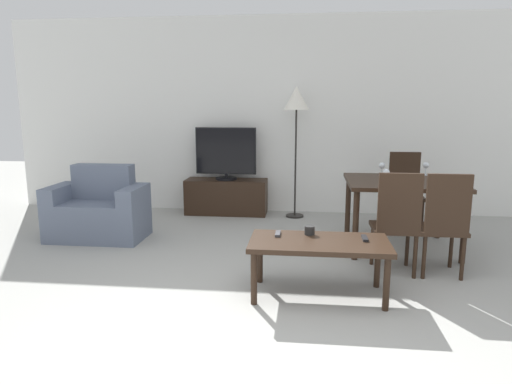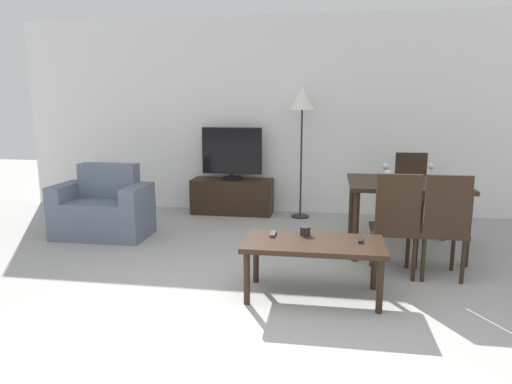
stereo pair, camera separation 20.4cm
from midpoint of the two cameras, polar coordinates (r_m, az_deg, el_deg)
ground_plane at (r=2.91m, az=-2.58°, el=-20.30°), size 18.00×18.00×0.00m
wall_back at (r=6.44m, az=2.87°, el=9.45°), size 7.87×0.06×2.70m
armchair at (r=5.54m, az=-20.06°, el=-2.31°), size 1.05×0.61×0.83m
tv_stand at (r=6.40m, az=-4.63°, el=-0.58°), size 1.12×0.40×0.48m
tv at (r=6.30m, az=-4.71°, el=4.80°), size 0.83×0.29×0.72m
coffee_table at (r=3.64m, az=6.30°, el=-6.87°), size 1.10×0.56×0.46m
dining_table at (r=4.97m, az=16.70°, el=0.41°), size 1.14×0.99×0.73m
dining_chair_near at (r=4.19m, az=15.83°, el=-3.38°), size 0.40×0.40×0.94m
dining_chair_far at (r=5.81m, az=17.18°, el=0.47°), size 0.40×0.40×0.94m
dining_chair_near_right at (r=4.27m, az=21.13°, el=-3.42°), size 0.40×0.40×0.94m
floor_lamp at (r=6.08m, az=4.11°, el=10.90°), size 0.33×0.33×1.75m
remote_primary at (r=3.71m, az=11.90°, el=-5.68°), size 0.04×0.15×0.02m
remote_secondary at (r=3.76m, az=1.19°, el=-5.24°), size 0.04×0.15×0.02m
cup_white_near at (r=3.78m, az=5.18°, el=-4.80°), size 0.08×0.08×0.07m
wine_glass_left at (r=5.39m, az=19.46°, el=3.06°), size 0.07×0.07×0.15m
wine_glass_center at (r=4.71m, az=14.78°, el=2.28°), size 0.07×0.07×0.15m
wine_glass_right at (r=5.23m, az=14.39°, el=3.12°), size 0.07×0.07×0.15m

